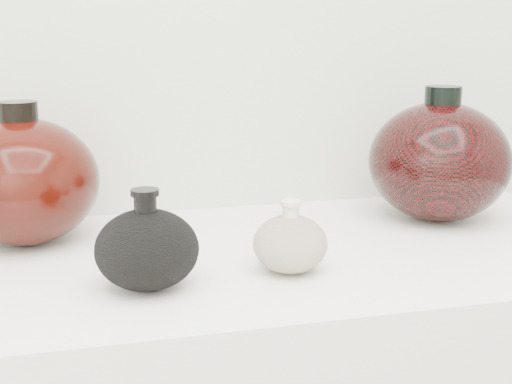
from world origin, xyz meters
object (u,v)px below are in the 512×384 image
object	(u,v)px
black_gourd_vase	(147,249)
cream_gourd_vase	(290,243)
right_round_pot	(439,161)
left_round_pot	(23,181)

from	to	relation	value
black_gourd_vase	cream_gourd_vase	xyz separation A→B (m)	(0.18, 0.01, -0.01)
black_gourd_vase	cream_gourd_vase	distance (m)	0.19
black_gourd_vase	right_round_pot	bearing A→B (deg)	21.21
left_round_pot	right_round_pot	distance (m)	0.64
right_round_pot	cream_gourd_vase	bearing A→B (deg)	-149.77
black_gourd_vase	left_round_pot	distance (m)	0.28
black_gourd_vase	cream_gourd_vase	bearing A→B (deg)	3.70
black_gourd_vase	right_round_pot	xyz separation A→B (m)	(0.49, 0.19, 0.05)
black_gourd_vase	cream_gourd_vase	world-z (taller)	black_gourd_vase
black_gourd_vase	right_round_pot	distance (m)	0.53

